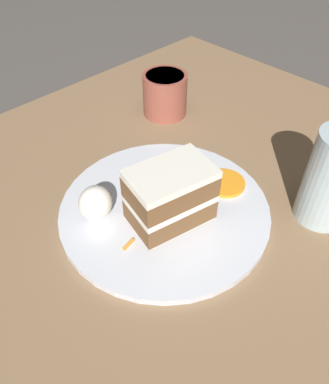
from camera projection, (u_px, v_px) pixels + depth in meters
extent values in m
plane|color=#4C4742|center=(205.00, 227.00, 0.54)|extent=(6.00, 6.00, 0.00)
cube|color=#846647|center=(206.00, 221.00, 0.54)|extent=(0.93, 0.91, 0.02)
cylinder|color=silver|center=(164.00, 209.00, 0.53)|extent=(0.30, 0.30, 0.01)
cube|color=brown|center=(170.00, 209.00, 0.50)|extent=(0.12, 0.09, 0.03)
cube|color=white|center=(170.00, 198.00, 0.49)|extent=(0.12, 0.09, 0.01)
cube|color=brown|center=(170.00, 186.00, 0.47)|extent=(0.12, 0.09, 0.03)
cube|color=white|center=(171.00, 174.00, 0.46)|extent=(0.12, 0.09, 0.01)
ellipsoid|color=white|center=(95.00, 203.00, 0.50)|extent=(0.05, 0.04, 0.05)
cylinder|color=orange|center=(225.00, 183.00, 0.56)|extent=(0.06, 0.06, 0.01)
cube|color=orange|center=(128.00, 244.00, 0.48)|extent=(0.02, 0.01, 0.00)
cube|color=orange|center=(85.00, 204.00, 0.53)|extent=(0.01, 0.02, 0.00)
cube|color=orange|center=(107.00, 198.00, 0.54)|extent=(0.02, 0.01, 0.00)
cube|color=orange|center=(135.00, 186.00, 0.56)|extent=(0.01, 0.01, 0.00)
cube|color=orange|center=(151.00, 183.00, 0.56)|extent=(0.02, 0.01, 0.00)
cube|color=orange|center=(149.00, 167.00, 0.59)|extent=(0.02, 0.01, 0.00)
cylinder|color=silver|center=(323.00, 202.00, 0.51)|extent=(0.06, 0.06, 0.05)
cylinder|color=#994C3D|center=(165.00, 95.00, 0.70)|extent=(0.08, 0.08, 0.08)
cylinder|color=#382314|center=(165.00, 78.00, 0.67)|extent=(0.07, 0.07, 0.01)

